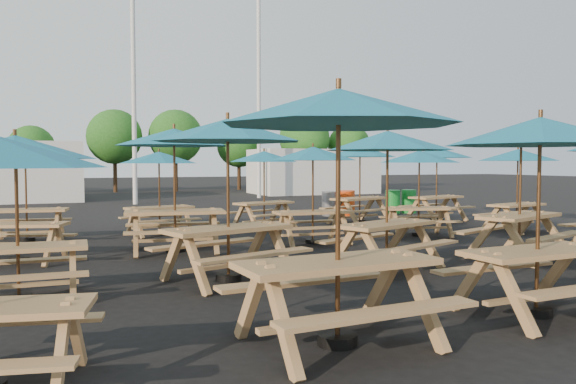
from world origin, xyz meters
name	(u,v)px	position (x,y,z in m)	size (l,w,h in m)	color
ground	(314,244)	(0.00, 0.00, 0.00)	(120.00, 120.00, 0.00)	black
picnic_unit_1	(15,156)	(-5.80, -3.13, 1.91)	(2.10, 2.10, 2.20)	#A57649
picnic_unit_2	(16,160)	(-5.95, 0.08, 1.87)	(2.52, 2.52, 2.15)	#A57649
picnic_unit_3	(25,157)	(-5.92, 2.99, 1.96)	(2.40, 2.40, 2.26)	#A57649
picnic_unit_4	(338,121)	(-2.77, -6.33, 2.23)	(2.49, 2.49, 2.57)	#A57649
picnic_unit_5	(228,139)	(-2.89, -2.97, 2.18)	(2.87, 2.87, 2.52)	#A57649
picnic_unit_6	(174,144)	(-3.06, 0.19, 2.20)	(2.66, 2.66, 2.54)	#A57649
picnic_unit_7	(159,162)	(-2.86, 3.09, 1.84)	(2.29, 2.29, 2.12)	#A57649
picnic_unit_8	(540,142)	(-0.07, -6.29, 2.07)	(2.27, 2.27, 2.38)	#A57649
picnic_unit_9	(388,148)	(-0.09, -3.07, 2.07)	(2.80, 2.80, 2.39)	#A57649
picnic_unit_10	(313,159)	(0.04, 0.16, 1.91)	(2.18, 2.18, 2.20)	#A57649
picnic_unit_11	(264,161)	(0.09, 3.44, 1.88)	(2.52, 2.52, 2.17)	#A57649
picnic_unit_13	(521,144)	(2.83, -3.14, 2.18)	(2.94, 2.94, 2.51)	#A57649
picnic_unit_14	(419,161)	(3.02, 0.30, 1.86)	(2.49, 2.49, 2.14)	#A57649
picnic_unit_15	(360,156)	(3.10, 3.34, 2.03)	(2.71, 2.71, 2.34)	#A57649
picnic_unit_18	(518,160)	(5.98, 0.06, 1.91)	(2.42, 2.42, 2.20)	#A57649
picnic_unit_19	(437,157)	(5.69, 3.07, 2.01)	(2.56, 2.56, 2.32)	#A57649
waste_bin_0	(329,204)	(3.40, 5.90, 0.42)	(0.52, 0.52, 0.84)	gray
waste_bin_1	(346,203)	(3.96, 5.74, 0.42)	(0.52, 0.52, 0.84)	#EA400D
waste_bin_2	(347,202)	(4.28, 6.22, 0.42)	(0.52, 0.52, 0.84)	#EA400D
waste_bin_3	(393,202)	(5.88, 5.77, 0.42)	(0.52, 0.52, 0.84)	#18842C
waste_bin_4	(409,201)	(6.56, 5.76, 0.42)	(0.52, 0.52, 0.84)	#18842C
mast_0	(133,66)	(-2.00, 14.00, 6.00)	(0.20, 0.20, 12.00)	silver
mast_1	(259,81)	(4.50, 16.00, 6.00)	(0.20, 0.20, 12.00)	silver
event_tent_1	(313,171)	(9.00, 19.00, 1.30)	(7.00, 4.00, 2.60)	silver
tree_2	(31,148)	(-6.39, 23.65, 2.62)	(2.59, 2.59, 3.93)	#382314
tree_3	(115,137)	(-1.75, 24.72, 3.41)	(3.36, 3.36, 5.09)	#382314
tree_4	(176,137)	(1.90, 24.26, 3.46)	(3.41, 3.41, 5.17)	#382314
tree_5	(239,145)	(6.22, 24.67, 2.97)	(2.94, 2.94, 4.45)	#382314
tree_6	(305,139)	(10.23, 22.90, 3.43)	(3.38, 3.38, 5.13)	#382314
tree_7	(349,146)	(13.63, 22.92, 2.99)	(2.95, 2.95, 4.48)	#382314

